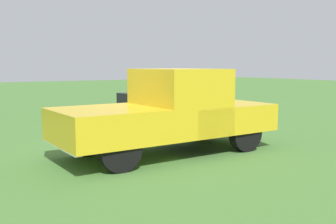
# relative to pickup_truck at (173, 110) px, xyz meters

# --- Properties ---
(ground_plane) EXTENTS (80.00, 80.00, 0.00)m
(ground_plane) POSITION_rel_pickup_truck_xyz_m (-0.15, -0.87, -0.94)
(ground_plane) COLOR #477533
(pickup_truck) EXTENTS (4.89, 2.01, 1.82)m
(pickup_truck) POSITION_rel_pickup_truck_xyz_m (0.00, 0.00, 0.00)
(pickup_truck) COLOR black
(pickup_truck) RESTS_ON ground_plane
(sedan_near) EXTENTS (4.49, 2.45, 1.46)m
(sedan_near) POSITION_rel_pickup_truck_xyz_m (-3.86, -6.09, -0.27)
(sedan_near) COLOR black
(sedan_near) RESTS_ON ground_plane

